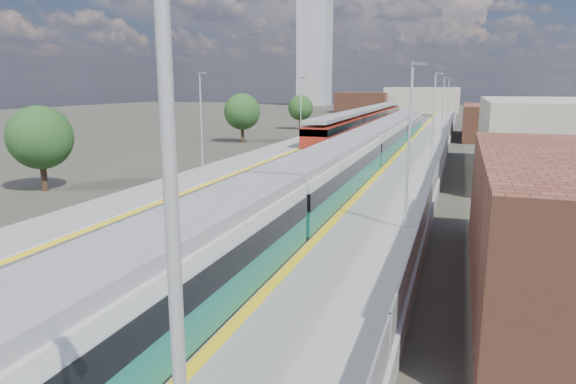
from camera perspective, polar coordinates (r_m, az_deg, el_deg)
The scene contains 11 objects.
ground at distance 52.76m, azimuth 8.83°, elevation 3.45°, with size 320.00×320.00×0.00m, color #47443A.
ballast_bed at distance 55.60m, azimuth 6.99°, elevation 3.95°, with size 10.50×155.00×0.06m, color #565451.
tracks at distance 57.11m, azimuth 7.92°, elevation 4.21°, with size 8.96×160.00×0.17m.
platform_right at distance 54.53m, azimuth 14.79°, elevation 4.03°, with size 4.70×155.00×8.52m.
platform_left at distance 57.26m, azimuth 0.30°, elevation 4.75°, with size 4.30×155.00×8.52m.
buildings at distance 142.67m, azimuth 7.89°, elevation 12.94°, with size 72.00×185.50×40.00m.
green_train at distance 41.14m, azimuth 8.27°, elevation 4.35°, with size 2.94×81.91×3.24m.
red_train at distance 82.90m, azimuth 8.70°, elevation 8.01°, with size 3.05×61.81×3.85m.
tree_a at distance 40.70m, azimuth -25.83°, elevation 5.46°, with size 4.53×4.53×6.14m.
tree_b at distance 68.94m, azimuth -5.12°, elevation 8.88°, with size 4.79×4.79×6.50m.
tree_c at distance 89.73m, azimuth 1.41°, elevation 9.32°, with size 4.32×4.32×5.85m.
Camera 1 is at (8.75, -1.48, 7.50)m, focal length 32.00 mm.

